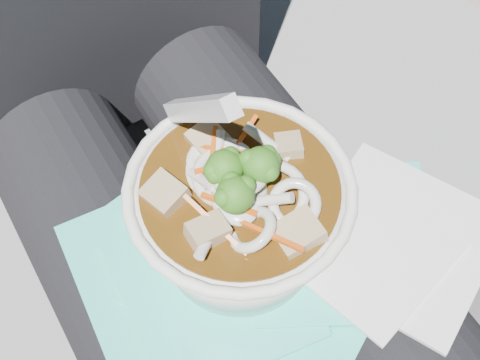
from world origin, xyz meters
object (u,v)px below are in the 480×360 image
stone_ledge (181,281)px  lap (233,277)px  person_body (184,190)px  plastic_bag (247,253)px  udon_bowl (240,212)px

stone_ledge → lap: size_ratio=2.08×
lap → person_body: (0.00, 0.09, 0.02)m
plastic_bag → person_body: bearing=91.2°
stone_ledge → plastic_bag: plastic_bag is taller
lap → udon_bowl: bearing=-96.3°
person_body → plastic_bag: person_body is taller
udon_bowl → stone_ledge: bearing=89.4°
lap → plastic_bag: size_ratio=1.55×
stone_ledge → person_body: (0.00, -0.06, 0.33)m
plastic_bag → udon_bowl: udon_bowl is taller
plastic_bag → udon_bowl: size_ratio=1.56×
lap → person_body: person_body is taller
lap → person_body: size_ratio=0.48×
person_body → udon_bowl: bearing=-90.9°
person_body → plastic_bag: 0.12m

